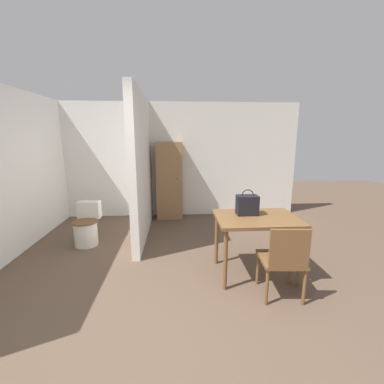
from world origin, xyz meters
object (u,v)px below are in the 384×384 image
at_px(wooden_chair, 283,259).
at_px(wooden_cabinet, 169,181).
at_px(dining_table, 256,224).
at_px(handbag, 247,205).
at_px(toilet, 87,227).

xyz_separation_m(wooden_chair, wooden_cabinet, (-1.29, 3.01, 0.36)).
bearing_deg(dining_table, wooden_chair, -74.40).
relative_size(dining_table, wooden_cabinet, 0.62).
height_order(handbag, wooden_cabinet, wooden_cabinet).
distance_m(dining_table, handbag, 0.27).
height_order(toilet, handbag, handbag).
distance_m(dining_table, toilet, 2.79).
relative_size(toilet, wooden_cabinet, 0.41).
xyz_separation_m(dining_table, wooden_chair, (0.15, -0.52, -0.21)).
height_order(dining_table, wooden_cabinet, wooden_cabinet).
distance_m(wooden_chair, handbag, 0.81).
xyz_separation_m(wooden_chair, handbag, (-0.24, 0.63, 0.44)).
relative_size(handbag, wooden_cabinet, 0.20).
bearing_deg(handbag, wooden_chair, -68.75).
bearing_deg(handbag, toilet, 156.60).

